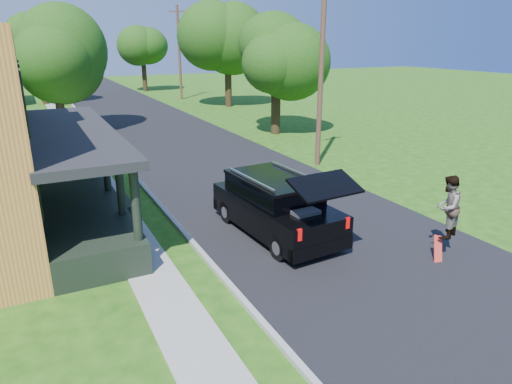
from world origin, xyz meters
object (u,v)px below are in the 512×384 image
skateboarder (448,207)px  tree_right_near (276,49)px  black_suv (276,206)px  utility_pole_near (321,65)px

skateboarder → tree_right_near: tree_right_near is taller
black_suv → skateboarder: (3.46, -3.52, 0.55)m
black_suv → utility_pole_near: utility_pole_near is taller
tree_right_near → utility_pole_near: 8.01m
skateboarder → tree_right_near: 18.61m
utility_pole_near → skateboarder: bearing=-116.5°
tree_right_near → black_suv: bearing=-118.8°
skateboarder → black_suv: bearing=-67.7°
tree_right_near → skateboarder: bearing=-103.8°
skateboarder → utility_pole_near: utility_pole_near is taller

